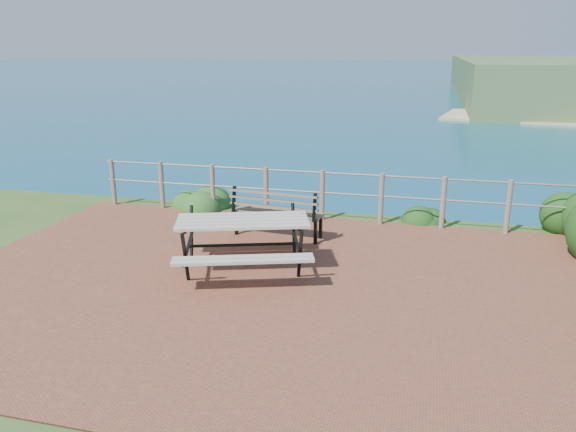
{
  "coord_description": "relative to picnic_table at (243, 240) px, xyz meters",
  "views": [
    {
      "loc": [
        1.98,
        -7.17,
        3.29
      ],
      "look_at": [
        -0.11,
        1.05,
        0.75
      ],
      "focal_mm": 35.0,
      "sensor_mm": 36.0,
      "label": 1
    }
  ],
  "objects": [
    {
      "name": "shrub_lip_east",
      "position": [
        2.73,
        3.3,
        -0.53
      ],
      "size": [
        0.78,
        0.78,
        0.52
      ],
      "primitive_type": "ellipsoid",
      "color": "#144214",
      "rests_on": "ground"
    },
    {
      "name": "safety_railing",
      "position": [
        0.64,
        2.95,
        0.05
      ],
      "size": [
        9.4,
        0.1,
        1.0
      ],
      "color": "#6B5B4C",
      "rests_on": "ground"
    },
    {
      "name": "park_bench",
      "position": [
        0.07,
        1.73,
        0.08
      ],
      "size": [
        1.67,
        0.57,
        0.92
      ],
      "rotation": [
        0.0,
        0.0,
        -0.1
      ],
      "color": "brown",
      "rests_on": "ground"
    },
    {
      "name": "picnic_table",
      "position": [
        0.0,
        0.0,
        0.0
      ],
      "size": [
        2.11,
        1.62,
        0.83
      ],
      "rotation": [
        0.0,
        0.0,
        0.33
      ],
      "color": "#9D998C",
      "rests_on": "ground"
    },
    {
      "name": "shrub_lip_west",
      "position": [
        -2.08,
        3.23,
        -0.53
      ],
      "size": [
        0.88,
        0.88,
        0.66
      ],
      "primitive_type": "ellipsoid",
      "color": "#205520",
      "rests_on": "ground"
    },
    {
      "name": "ground",
      "position": [
        0.64,
        -0.4,
        -0.53
      ],
      "size": [
        10.0,
        7.0,
        0.12
      ],
      "primitive_type": "cube",
      "color": "brown",
      "rests_on": "ground"
    },
    {
      "name": "ocean",
      "position": [
        0.64,
        199.6,
        -0.53
      ],
      "size": [
        1200.0,
        1200.0,
        0.0
      ],
      "primitive_type": "plane",
      "color": "#156280",
      "rests_on": "ground"
    }
  ]
}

